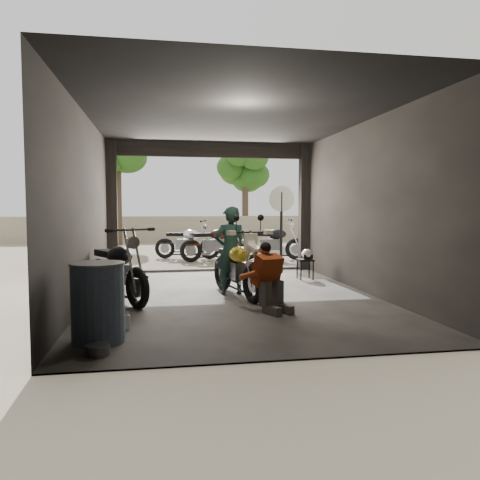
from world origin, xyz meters
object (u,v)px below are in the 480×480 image
object	(u,v)px
main_bike	(237,263)
outside_bike_c	(272,239)
sign_post	(281,212)
stool	(305,262)
mechanic	(271,279)
outside_bike_a	(187,240)
rider	(230,251)
helmet	(307,254)
left_bike	(117,265)
outside_bike_b	(215,240)
oil_drum	(98,304)

from	to	relation	value
main_bike	outside_bike_c	bearing A→B (deg)	56.63
sign_post	stool	bearing A→B (deg)	-80.51
main_bike	mechanic	world-z (taller)	main_bike
outside_bike_a	rider	world-z (taller)	rider
main_bike	rider	size ratio (longest dim) A/B	1.14
outside_bike_a	rider	size ratio (longest dim) A/B	1.10
outside_bike_c	sign_post	bearing A→B (deg)	-164.85
rider	helmet	world-z (taller)	rider
stool	left_bike	bearing A→B (deg)	-155.41
outside_bike_a	helmet	xyz separation A→B (m)	(2.36, -4.76, -0.03)
outside_bike_b	outside_bike_c	size ratio (longest dim) A/B	1.00
rider	stool	size ratio (longest dim) A/B	3.48
mechanic	helmet	size ratio (longest dim) A/B	4.18
sign_post	outside_bike_a	bearing A→B (deg)	163.91
rider	helmet	size ratio (longest dim) A/B	6.56
stool	outside_bike_b	bearing A→B (deg)	111.42
stool	oil_drum	world-z (taller)	oil_drum
left_bike	mechanic	size ratio (longest dim) A/B	1.82
helmet	oil_drum	xyz separation A→B (m)	(-3.93, -4.22, -0.10)
left_bike	helmet	world-z (taller)	left_bike
rider	stool	world-z (taller)	rider
left_bike	outside_bike_b	bearing A→B (deg)	38.18
outside_bike_b	outside_bike_c	distance (m)	1.76
outside_bike_c	stool	bearing A→B (deg)	-173.31
rider	helmet	distance (m)	2.42
mechanic	stool	xyz separation A→B (m)	(1.51, 3.04, -0.12)
outside_bike_a	left_bike	bearing A→B (deg)	-176.92
main_bike	stool	size ratio (longest dim) A/B	3.96
stool	sign_post	size ratio (longest dim) A/B	0.21
outside_bike_b	rider	distance (m)	5.43
mechanic	helmet	world-z (taller)	mechanic
oil_drum	outside_bike_b	bearing A→B (deg)	73.96
mechanic	sign_post	size ratio (longest dim) A/B	0.46
main_bike	mechanic	size ratio (longest dim) A/B	1.79
left_bike	outside_bike_b	world-z (taller)	left_bike
left_bike	stool	world-z (taller)	left_bike
outside_bike_b	oil_drum	world-z (taller)	outside_bike_b
outside_bike_a	outside_bike_c	size ratio (longest dim) A/B	0.96
outside_bike_c	helmet	bearing A→B (deg)	-172.91
oil_drum	outside_bike_a	bearing A→B (deg)	80.11
helmet	rider	bearing A→B (deg)	-149.99
sign_post	mechanic	bearing A→B (deg)	-91.45
outside_bike_b	sign_post	distance (m)	2.17
main_bike	sign_post	size ratio (longest dim) A/B	0.83
mechanic	left_bike	bearing A→B (deg)	130.15
left_bike	sign_post	bearing A→B (deg)	20.27
outside_bike_a	rider	xyz separation A→B (m)	(0.43, -6.20, 0.21)
outside_bike_a	oil_drum	distance (m)	9.12
mechanic	sign_post	xyz separation A→B (m)	(1.79, 6.19, 0.97)
main_bike	outside_bike_b	bearing A→B (deg)	73.65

